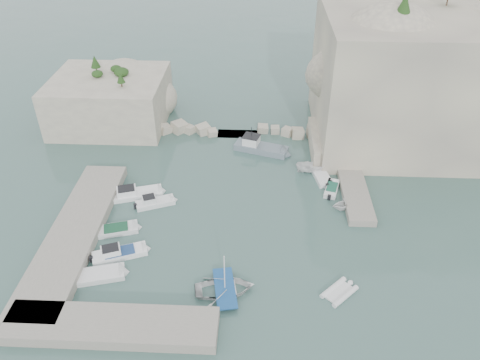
{
  "coord_description": "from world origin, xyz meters",
  "views": [
    {
      "loc": [
        2.0,
        -37.24,
        33.08
      ],
      "look_at": [
        0.0,
        6.0,
        3.0
      ],
      "focal_mm": 35.0,
      "sensor_mm": 36.0,
      "label": 1
    }
  ],
  "objects_px": {
    "motorboat_d": "(120,256)",
    "tender_east_b": "(331,191)",
    "rowboat": "(225,292)",
    "motorboat_c": "(117,232)",
    "tender_east_d": "(312,172)",
    "tender_east_c": "(321,177)",
    "motorboat_a": "(136,196)",
    "motorboat_e": "(101,277)",
    "work_boat": "(261,151)",
    "inflatable_dinghy": "(339,293)",
    "tender_east_a": "(344,209)",
    "motorboat_b": "(156,205)"
  },
  "relations": [
    {
      "from": "tender_east_c",
      "to": "work_boat",
      "type": "bearing_deg",
      "value": 39.55
    },
    {
      "from": "tender_east_a",
      "to": "tender_east_c",
      "type": "height_order",
      "value": "tender_east_a"
    },
    {
      "from": "motorboat_d",
      "to": "tender_east_d",
      "type": "distance_m",
      "value": 26.06
    },
    {
      "from": "motorboat_a",
      "to": "inflatable_dinghy",
      "type": "bearing_deg",
      "value": -49.49
    },
    {
      "from": "motorboat_b",
      "to": "motorboat_e",
      "type": "height_order",
      "value": "motorboat_b"
    },
    {
      "from": "motorboat_d",
      "to": "inflatable_dinghy",
      "type": "relative_size",
      "value": 1.6
    },
    {
      "from": "tender_east_c",
      "to": "tender_east_d",
      "type": "distance_m",
      "value": 1.51
    },
    {
      "from": "tender_east_c",
      "to": "inflatable_dinghy",
      "type": "bearing_deg",
      "value": 167.47
    },
    {
      "from": "tender_east_a",
      "to": "tender_east_b",
      "type": "height_order",
      "value": "tender_east_a"
    },
    {
      "from": "motorboat_c",
      "to": "tender_east_b",
      "type": "bearing_deg",
      "value": 3.19
    },
    {
      "from": "motorboat_e",
      "to": "tender_east_d",
      "type": "relative_size",
      "value": 1.17
    },
    {
      "from": "motorboat_a",
      "to": "tender_east_b",
      "type": "distance_m",
      "value": 23.38
    },
    {
      "from": "motorboat_c",
      "to": "motorboat_e",
      "type": "xyz_separation_m",
      "value": [
        0.25,
        -6.53,
        0.0
      ]
    },
    {
      "from": "tender_east_b",
      "to": "tender_east_d",
      "type": "distance_m",
      "value": 4.47
    },
    {
      "from": "rowboat",
      "to": "motorboat_c",
      "type": "bearing_deg",
      "value": 46.85
    },
    {
      "from": "tender_east_a",
      "to": "motorboat_c",
      "type": "bearing_deg",
      "value": 82.84
    },
    {
      "from": "motorboat_e",
      "to": "tender_east_c",
      "type": "height_order",
      "value": "same"
    },
    {
      "from": "inflatable_dinghy",
      "to": "motorboat_e",
      "type": "bearing_deg",
      "value": 132.86
    },
    {
      "from": "tender_east_b",
      "to": "work_boat",
      "type": "relative_size",
      "value": 0.51
    },
    {
      "from": "motorboat_a",
      "to": "tender_east_a",
      "type": "xyz_separation_m",
      "value": [
        24.29,
        -1.3,
        0.0
      ]
    },
    {
      "from": "tender_east_a",
      "to": "motorboat_e",
      "type": "bearing_deg",
      "value": 96.54
    },
    {
      "from": "motorboat_c",
      "to": "tender_east_d",
      "type": "distance_m",
      "value": 25.14
    },
    {
      "from": "motorboat_c",
      "to": "rowboat",
      "type": "height_order",
      "value": "rowboat"
    },
    {
      "from": "motorboat_e",
      "to": "tender_east_d",
      "type": "xyz_separation_m",
      "value": [
        21.54,
        19.06,
        0.0
      ]
    },
    {
      "from": "tender_east_c",
      "to": "tender_east_b",
      "type": "bearing_deg",
      "value": -172.37
    },
    {
      "from": "work_boat",
      "to": "tender_east_c",
      "type": "bearing_deg",
      "value": -20.48
    },
    {
      "from": "motorboat_c",
      "to": "tender_east_b",
      "type": "distance_m",
      "value": 25.34
    },
    {
      "from": "motorboat_b",
      "to": "inflatable_dinghy",
      "type": "distance_m",
      "value": 23.07
    },
    {
      "from": "motorboat_b",
      "to": "tender_east_d",
      "type": "height_order",
      "value": "tender_east_d"
    },
    {
      "from": "motorboat_a",
      "to": "motorboat_e",
      "type": "xyz_separation_m",
      "value": [
        -0.31,
        -12.95,
        0.0
      ]
    },
    {
      "from": "motorboat_d",
      "to": "rowboat",
      "type": "bearing_deg",
      "value": -42.16
    },
    {
      "from": "motorboat_b",
      "to": "tender_east_a",
      "type": "bearing_deg",
      "value": -21.02
    },
    {
      "from": "motorboat_d",
      "to": "tender_east_b",
      "type": "bearing_deg",
      "value": 7.48
    },
    {
      "from": "rowboat",
      "to": "motorboat_e",
      "type": "bearing_deg",
      "value": 73.31
    },
    {
      "from": "motorboat_a",
      "to": "tender_east_d",
      "type": "bearing_deg",
      "value": -1.18
    },
    {
      "from": "motorboat_e",
      "to": "inflatable_dinghy",
      "type": "relative_size",
      "value": 1.33
    },
    {
      "from": "motorboat_b",
      "to": "tender_east_c",
      "type": "xyz_separation_m",
      "value": [
        19.57,
        6.55,
        0.0
      ]
    },
    {
      "from": "tender_east_c",
      "to": "work_boat",
      "type": "height_order",
      "value": "work_boat"
    },
    {
      "from": "motorboat_d",
      "to": "work_boat",
      "type": "xyz_separation_m",
      "value": [
        13.99,
        20.94,
        0.0
      ]
    },
    {
      "from": "motorboat_c",
      "to": "tender_east_d",
      "type": "xyz_separation_m",
      "value": [
        21.8,
        12.53,
        0.0
      ]
    },
    {
      "from": "motorboat_e",
      "to": "motorboat_b",
      "type": "bearing_deg",
      "value": 60.32
    },
    {
      "from": "motorboat_c",
      "to": "work_boat",
      "type": "relative_size",
      "value": 0.63
    },
    {
      "from": "rowboat",
      "to": "tender_east_b",
      "type": "distance_m",
      "value": 20.11
    },
    {
      "from": "motorboat_d",
      "to": "rowboat",
      "type": "relative_size",
      "value": 1.07
    },
    {
      "from": "motorboat_a",
      "to": "motorboat_e",
      "type": "bearing_deg",
      "value": -108.63
    },
    {
      "from": "motorboat_a",
      "to": "motorboat_c",
      "type": "bearing_deg",
      "value": -112.29
    },
    {
      "from": "motorboat_d",
      "to": "tender_east_c",
      "type": "xyz_separation_m",
      "value": [
        21.49,
        15.02,
        0.0
      ]
    },
    {
      "from": "rowboat",
      "to": "work_boat",
      "type": "height_order",
      "value": "work_boat"
    },
    {
      "from": "motorboat_c",
      "to": "motorboat_e",
      "type": "bearing_deg",
      "value": -104.32
    },
    {
      "from": "tender_east_d",
      "to": "tender_east_c",
      "type": "bearing_deg",
      "value": -141.66
    }
  ]
}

